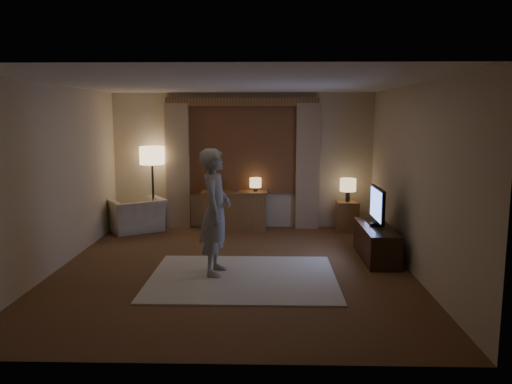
{
  "coord_description": "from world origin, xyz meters",
  "views": [
    {
      "loc": [
        0.5,
        -6.86,
        2.18
      ],
      "look_at": [
        0.31,
        0.6,
        1.02
      ],
      "focal_mm": 35.0,
      "sensor_mm": 36.0,
      "label": 1
    }
  ],
  "objects_px": {
    "armchair": "(136,215)",
    "person": "(215,212)",
    "tv_stand": "(376,242)",
    "sideboard": "(235,211)",
    "side_table": "(347,216)"
  },
  "relations": [
    {
      "from": "armchair",
      "to": "person",
      "type": "relative_size",
      "value": 0.56
    },
    {
      "from": "tv_stand",
      "to": "person",
      "type": "distance_m",
      "value": 2.59
    },
    {
      "from": "tv_stand",
      "to": "side_table",
      "type": "bearing_deg",
      "value": 94.81
    },
    {
      "from": "tv_stand",
      "to": "sideboard",
      "type": "bearing_deg",
      "value": 140.36
    },
    {
      "from": "person",
      "to": "sideboard",
      "type": "bearing_deg",
      "value": 3.18
    },
    {
      "from": "sideboard",
      "to": "person",
      "type": "relative_size",
      "value": 0.7
    },
    {
      "from": "side_table",
      "to": "armchair",
      "type": "bearing_deg",
      "value": -177.85
    },
    {
      "from": "tv_stand",
      "to": "person",
      "type": "bearing_deg",
      "value": -160.46
    },
    {
      "from": "armchair",
      "to": "side_table",
      "type": "distance_m",
      "value": 3.99
    },
    {
      "from": "sideboard",
      "to": "side_table",
      "type": "xyz_separation_m",
      "value": [
        2.14,
        -0.05,
        -0.07
      ]
    },
    {
      "from": "sideboard",
      "to": "person",
      "type": "bearing_deg",
      "value": -91.5
    },
    {
      "from": "side_table",
      "to": "person",
      "type": "relative_size",
      "value": 0.33
    },
    {
      "from": "side_table",
      "to": "sideboard",
      "type": "bearing_deg",
      "value": 178.66
    },
    {
      "from": "armchair",
      "to": "side_table",
      "type": "bearing_deg",
      "value": 148.27
    },
    {
      "from": "sideboard",
      "to": "side_table",
      "type": "relative_size",
      "value": 2.14
    }
  ]
}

